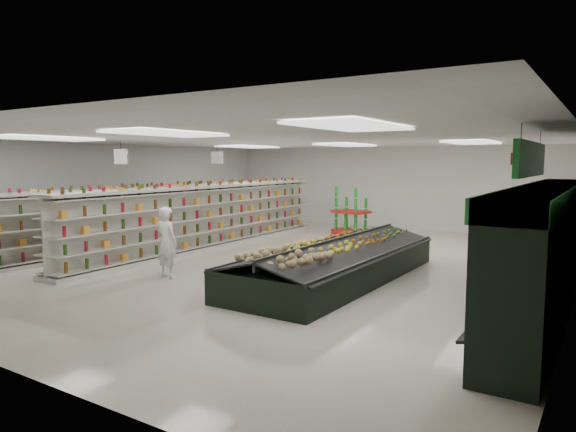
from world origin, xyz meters
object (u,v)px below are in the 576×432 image
Objects in this scene: soda_endcap at (351,214)px; shopper_background at (227,211)px; produce_island at (337,261)px; shopper_main at (167,242)px; gondola_left at (143,219)px; gondola_center at (209,219)px.

shopper_background is (-3.26, -3.00, 0.16)m from soda_endcap.
shopper_main reaches higher than produce_island.
shopper_background is (1.02, 2.80, 0.07)m from gondola_left.
soda_endcap is 4.43m from shopper_background.
gondola_left is 7.20m from soda_endcap.
gondola_center is 5.63m from produce_island.
gondola_left reaches higher than shopper_main.
shopper_main is at bearing -62.99° from gondola_center.
gondola_center reaches higher than soda_endcap.
gondola_left is 6.64× the size of shopper_main.
produce_island is at bearing -20.08° from gondola_center.
produce_island is 3.84m from shopper_main.
produce_island is 3.44× the size of shopper_background.
shopper_main is (-0.50, -8.51, 0.05)m from soda_endcap.
gondola_left reaches higher than soda_endcap.
gondola_left reaches higher than shopper_background.
gondola_center is 5.41m from soda_endcap.
shopper_background is (-6.08, 3.62, 0.49)m from produce_island.
gondola_center reaches higher than shopper_background.
shopper_background is at bearing 149.22° from produce_island.
soda_endcap is (-2.82, 6.62, 0.33)m from produce_island.
gondola_center is 1.75× the size of produce_island.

